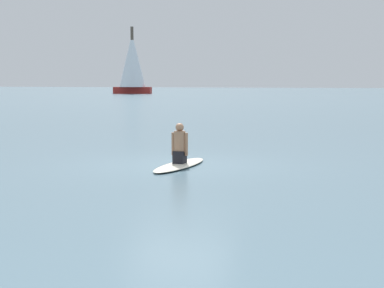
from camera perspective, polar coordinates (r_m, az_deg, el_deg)
The scene contains 4 objects.
ground_plane at distance 15.15m, azimuth -1.21°, elevation -1.92°, with size 400.00×400.00×0.00m, color slate.
surfboard at distance 14.89m, azimuth -1.11°, elevation -1.89°, with size 2.80×0.65×0.08m, color silver.
person_paddler at distance 14.84m, azimuth -1.11°, elevation -0.10°, with size 0.32×0.41×0.94m.
sailboat_far_left at distance 107.34m, azimuth -5.40°, elevation 7.29°, with size 5.33×6.57×11.14m.
Camera 1 is at (13.87, 5.75, 1.98)m, focal length 59.32 mm.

